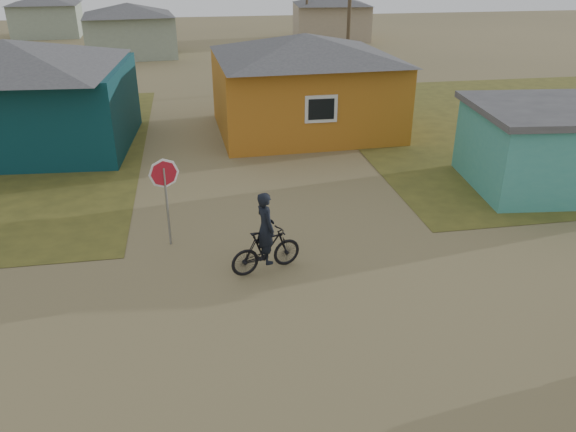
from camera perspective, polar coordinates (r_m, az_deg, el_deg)
name	(u,v)px	position (r m, az deg, el deg)	size (l,w,h in m)	color
ground	(320,342)	(11.06, 3.23, -12.71)	(120.00, 120.00, 0.00)	olive
grass_ne	(566,123)	(27.67, 26.42, 8.47)	(20.00, 18.00, 0.00)	brown
house_teal	(14,94)	(23.37, -26.06, 11.08)	(8.93, 7.08, 4.00)	#092F36
house_yellow	(305,82)	(23.42, 1.70, 13.48)	(7.72, 6.76, 3.90)	#B76C1C
shed_turquoise	(572,146)	(19.70, 26.89, 6.37)	(6.71, 4.93, 2.60)	teal
house_pale_west	(130,29)	(42.93, -15.79, 17.81)	(7.04, 6.15, 3.60)	#909E88
house_beige_east	(331,16)	(50.19, 4.39, 19.59)	(6.95, 6.05, 3.60)	gray
house_pale_north	(47,15)	(55.98, -23.33, 18.23)	(6.28, 5.81, 3.40)	#909E88
utility_pole_near	(349,7)	(31.76, 6.27, 20.37)	(1.40, 0.20, 8.00)	#4E402F
stop_sign	(165,182)	(14.02, -12.41, 3.40)	(0.76, 0.11, 2.31)	gray
cyclist	(266,243)	(12.94, -2.26, -2.75)	(1.82, 1.00, 1.98)	black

